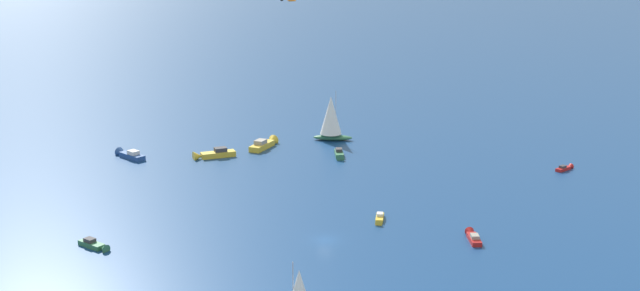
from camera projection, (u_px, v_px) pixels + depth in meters
ground_plane at (325, 240)px, 135.51m from camera, size 2000.00×2000.00×0.00m
motorboat_near_centre at (129, 155)px, 186.75m from camera, size 9.53×6.78×2.77m
sailboat_far_port at (331, 118)px, 201.74m from camera, size 10.68×6.45×13.38m
motorboat_inshore at (339, 154)px, 187.60m from camera, size 4.06×7.81×2.20m
motorboat_trailing at (379, 219)px, 144.61m from camera, size 1.97×5.55×1.58m
motorboat_ahead at (95, 245)px, 131.89m from camera, size 6.75×4.03×1.91m
motorboat_mid_cluster at (473, 237)px, 135.57m from camera, size 3.34×6.76×1.90m
motorboat_outer_ring_a at (212, 154)px, 186.79m from camera, size 9.96×8.18×3.00m
motorboat_outer_ring_c at (565, 168)px, 176.94m from camera, size 4.35×5.23×1.58m
motorboat_outer_ring_e at (265, 144)px, 196.09m from camera, size 4.74×11.33×3.19m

